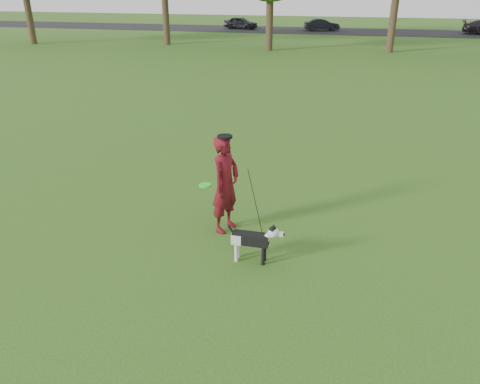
% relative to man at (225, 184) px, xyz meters
% --- Properties ---
extents(ground, '(120.00, 120.00, 0.00)m').
position_rel_man_xyz_m(ground, '(0.35, -0.33, -0.94)').
color(ground, '#285116').
rests_on(ground, ground).
extents(road, '(120.00, 7.00, 0.02)m').
position_rel_man_xyz_m(road, '(0.35, 39.67, -0.93)').
color(road, black).
rests_on(road, ground).
extents(man, '(0.64, 0.79, 1.87)m').
position_rel_man_xyz_m(man, '(0.00, 0.00, 0.00)').
color(man, '#510B15').
rests_on(man, ground).
extents(dog, '(0.97, 0.19, 0.74)m').
position_rel_man_xyz_m(dog, '(0.77, -1.01, -0.49)').
color(dog, black).
rests_on(dog, ground).
extents(car_left, '(3.47, 1.81, 1.13)m').
position_rel_man_xyz_m(car_left, '(-9.04, 39.67, -0.35)').
color(car_left, black).
rests_on(car_left, road).
extents(car_mid, '(3.45, 2.00, 1.07)m').
position_rel_man_xyz_m(car_mid, '(-1.15, 39.67, -0.38)').
color(car_mid, black).
rests_on(car_mid, road).
extents(man_held_items, '(1.38, 1.14, 1.39)m').
position_rel_man_xyz_m(man_held_items, '(0.67, -0.53, -0.03)').
color(man_held_items, '#20FF27').
rests_on(man_held_items, ground).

